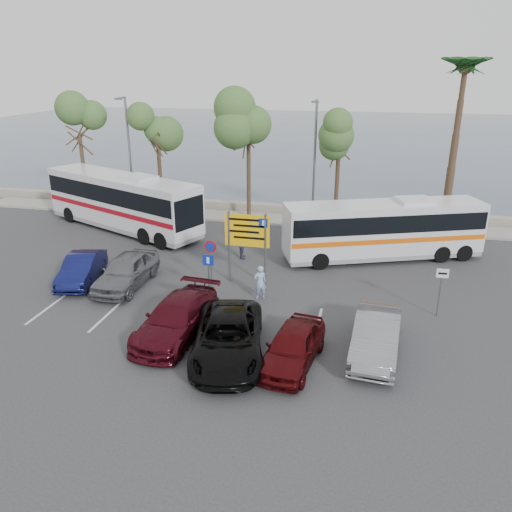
% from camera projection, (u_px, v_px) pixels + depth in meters
% --- Properties ---
extents(ground, '(120.00, 120.00, 0.00)m').
position_uv_depth(ground, '(209.00, 309.00, 22.11)').
color(ground, '#313133').
rests_on(ground, ground).
extents(kerb_strip, '(44.00, 2.40, 0.15)m').
position_uv_depth(kerb_strip, '(270.00, 219.00, 34.85)').
color(kerb_strip, gray).
rests_on(kerb_strip, ground).
extents(seawall, '(48.00, 0.80, 0.60)m').
position_uv_depth(seawall, '(275.00, 208.00, 36.59)').
color(seawall, gray).
rests_on(seawall, ground).
extents(sea, '(140.00, 140.00, 0.00)m').
position_uv_depth(sea, '(328.00, 136.00, 76.81)').
color(sea, '#39455B').
rests_on(sea, ground).
extents(tree_far_left, '(3.20, 3.20, 7.60)m').
position_uv_depth(tree_far_left, '(78.00, 122.00, 35.49)').
color(tree_far_left, '#382619').
rests_on(tree_far_left, kerb_strip).
extents(tree_left, '(3.20, 3.20, 7.20)m').
position_uv_depth(tree_left, '(157.00, 129.00, 34.38)').
color(tree_left, '#382619').
rests_on(tree_left, kerb_strip).
extents(tree_mid, '(3.20, 3.20, 8.00)m').
position_uv_depth(tree_mid, '(248.00, 122.00, 32.81)').
color(tree_mid, '#382619').
rests_on(tree_mid, kerb_strip).
extents(tree_right, '(3.20, 3.20, 7.40)m').
position_uv_depth(tree_right, '(340.00, 132.00, 31.76)').
color(tree_right, '#382619').
rests_on(tree_right, kerb_strip).
extents(palm_tree, '(4.80, 4.80, 11.20)m').
position_uv_depth(palm_tree, '(465.00, 70.00, 29.00)').
color(palm_tree, '#382619').
rests_on(palm_tree, kerb_strip).
extents(street_lamp_left, '(0.45, 1.15, 8.01)m').
position_uv_depth(street_lamp_left, '(129.00, 150.00, 34.85)').
color(street_lamp_left, slate).
rests_on(street_lamp_left, kerb_strip).
extents(street_lamp_right, '(0.45, 1.15, 8.01)m').
position_uv_depth(street_lamp_right, '(315.00, 157.00, 32.18)').
color(street_lamp_right, slate).
rests_on(street_lamp_right, kerb_strip).
extents(direction_sign, '(2.20, 0.12, 3.60)m').
position_uv_depth(direction_sign, '(247.00, 236.00, 23.96)').
color(direction_sign, slate).
rests_on(direction_sign, ground).
extents(sign_no_stop, '(0.60, 0.08, 2.35)m').
position_uv_depth(sign_no_stop, '(211.00, 256.00, 23.85)').
color(sign_no_stop, slate).
rests_on(sign_no_stop, ground).
extents(sign_parking, '(0.50, 0.07, 2.25)m').
position_uv_depth(sign_parking, '(209.00, 271.00, 22.35)').
color(sign_parking, slate).
rests_on(sign_parking, ground).
extents(sign_taxi, '(0.50, 0.07, 2.20)m').
position_uv_depth(sign_taxi, '(441.00, 286.00, 20.96)').
color(sign_taxi, slate).
rests_on(sign_taxi, ground).
extents(lane_markings, '(12.02, 4.20, 0.01)m').
position_uv_depth(lane_markings, '(176.00, 316.00, 21.44)').
color(lane_markings, silver).
rests_on(lane_markings, ground).
extents(coach_bus_left, '(12.12, 7.35, 3.78)m').
position_uv_depth(coach_bus_left, '(122.00, 203.00, 32.29)').
color(coach_bus_left, silver).
rests_on(coach_bus_left, ground).
extents(coach_bus_right, '(10.95, 6.11, 3.38)m').
position_uv_depth(coach_bus_right, '(383.00, 232.00, 27.35)').
color(coach_bus_right, silver).
rests_on(coach_bus_right, ground).
extents(car_silver_a, '(1.89, 4.66, 1.59)m').
position_uv_depth(car_silver_a, '(126.00, 271.00, 24.15)').
color(car_silver_a, slate).
rests_on(car_silver_a, ground).
extents(car_blue, '(2.34, 4.36, 1.37)m').
position_uv_depth(car_blue, '(82.00, 269.00, 24.68)').
color(car_blue, '#10144A').
rests_on(car_blue, ground).
extents(car_maroon, '(2.55, 5.30, 1.49)m').
position_uv_depth(car_maroon, '(176.00, 318.00, 19.70)').
color(car_maroon, '#450B15').
rests_on(car_maroon, ground).
extents(car_red, '(2.27, 4.36, 1.42)m').
position_uv_depth(car_red, '(293.00, 346.00, 17.79)').
color(car_red, '#4B0A0D').
rests_on(car_red, ground).
extents(suv_black, '(3.65, 5.88, 1.52)m').
position_uv_depth(suv_black, '(228.00, 338.00, 18.27)').
color(suv_black, black).
rests_on(suv_black, ground).
extents(car_silver_b, '(1.96, 4.74, 1.53)m').
position_uv_depth(car_silver_b, '(376.00, 335.00, 18.41)').
color(car_silver_b, gray).
rests_on(car_silver_b, ground).
extents(pedestrian_near, '(0.70, 0.62, 1.61)m').
position_uv_depth(pedestrian_near, '(260.00, 282.00, 22.83)').
color(pedestrian_near, '#95AFD9').
rests_on(pedestrian_near, ground).
extents(pedestrian_far, '(0.79, 0.91, 1.60)m').
position_uv_depth(pedestrian_far, '(244.00, 244.00, 27.75)').
color(pedestrian_far, '#353B4F').
rests_on(pedestrian_far, ground).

